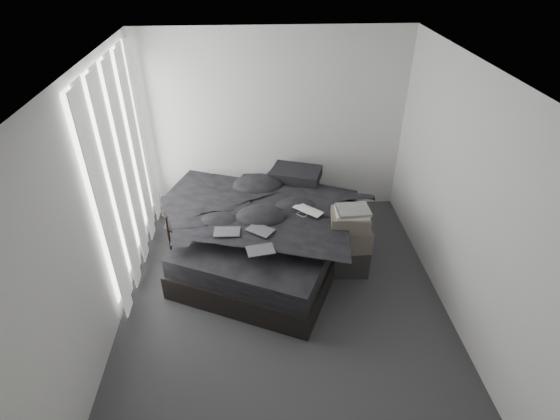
{
  "coord_description": "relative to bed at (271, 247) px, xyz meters",
  "views": [
    {
      "loc": [
        -0.26,
        -3.57,
        3.6
      ],
      "look_at": [
        0.0,
        0.8,
        0.75
      ],
      "focal_mm": 28.0,
      "sensor_mm": 36.0,
      "label": 1
    }
  ],
  "objects": [
    {
      "name": "floor",
      "position": [
        0.11,
        -0.84,
        -0.16
      ],
      "size": [
        3.6,
        4.2,
        0.01
      ],
      "primitive_type": "cube",
      "color": "#343437",
      "rests_on": "ground"
    },
    {
      "name": "ceiling",
      "position": [
        0.11,
        -0.84,
        2.44
      ],
      "size": [
        3.6,
        4.2,
        0.01
      ],
      "primitive_type": "cube",
      "color": "white",
      "rests_on": "ground"
    },
    {
      "name": "wall_back",
      "position": [
        0.11,
        1.26,
        1.14
      ],
      "size": [
        3.6,
        0.01,
        2.6
      ],
      "primitive_type": "cube",
      "color": "silver",
      "rests_on": "ground"
    },
    {
      "name": "wall_front",
      "position": [
        0.11,
        -2.94,
        1.14
      ],
      "size": [
        3.6,
        0.01,
        2.6
      ],
      "primitive_type": "cube",
      "color": "silver",
      "rests_on": "ground"
    },
    {
      "name": "wall_left",
      "position": [
        -1.69,
        -0.84,
        1.14
      ],
      "size": [
        0.01,
        4.2,
        2.6
      ],
      "primitive_type": "cube",
      "color": "silver",
      "rests_on": "ground"
    },
    {
      "name": "wall_right",
      "position": [
        1.91,
        -0.84,
        1.14
      ],
      "size": [
        0.01,
        4.2,
        2.6
      ],
      "primitive_type": "cube",
      "color": "silver",
      "rests_on": "ground"
    },
    {
      "name": "window_left",
      "position": [
        -1.67,
        0.06,
        1.19
      ],
      "size": [
        0.02,
        2.0,
        2.3
      ],
      "primitive_type": "cube",
      "color": "white",
      "rests_on": "wall_left"
    },
    {
      "name": "curtain_left",
      "position": [
        -1.62,
        0.06,
        1.12
      ],
      "size": [
        0.06,
        2.12,
        2.48
      ],
      "primitive_type": "cube",
      "color": "white",
      "rests_on": "wall_left"
    },
    {
      "name": "bed",
      "position": [
        0.0,
        0.0,
        0.0
      ],
      "size": [
        2.53,
        2.81,
        0.31
      ],
      "primitive_type": "cube",
      "rotation": [
        0.0,
        0.0,
        -0.43
      ],
      "color": "black",
      "rests_on": "floor"
    },
    {
      "name": "mattress",
      "position": [
        0.0,
        0.0,
        0.28
      ],
      "size": [
        2.44,
        2.72,
        0.25
      ],
      "primitive_type": "cube",
      "rotation": [
        0.0,
        0.0,
        -0.43
      ],
      "color": "black",
      "rests_on": "bed"
    },
    {
      "name": "duvet",
      "position": [
        -0.02,
        -0.05,
        0.53
      ],
      "size": [
        2.35,
        2.48,
        0.27
      ],
      "primitive_type": "imported",
      "rotation": [
        0.0,
        0.0,
        -0.43
      ],
      "color": "black",
      "rests_on": "mattress"
    },
    {
      "name": "pillow_lower",
      "position": [
        0.32,
        0.83,
        0.48
      ],
      "size": [
        0.82,
        0.71,
        0.16
      ],
      "primitive_type": "cube",
      "rotation": [
        0.0,
        0.0,
        -0.43
      ],
      "color": "black",
      "rests_on": "mattress"
    },
    {
      "name": "pillow_upper",
      "position": [
        0.38,
        0.78,
        0.63
      ],
      "size": [
        0.75,
        0.63,
        0.14
      ],
      "primitive_type": "cube",
      "rotation": [
        0.0,
        0.0,
        -0.32
      ],
      "color": "black",
      "rests_on": "pillow_lower"
    },
    {
      "name": "laptop",
      "position": [
        0.41,
        -0.12,
        0.68
      ],
      "size": [
        0.43,
        0.42,
        0.03
      ],
      "primitive_type": "imported",
      "rotation": [
        0.0,
        0.0,
        -0.74
      ],
      "color": "silver",
      "rests_on": "duvet"
    },
    {
      "name": "comic_a",
      "position": [
        -0.51,
        -0.44,
        0.67
      ],
      "size": [
        0.3,
        0.2,
        0.01
      ],
      "primitive_type": "cube",
      "rotation": [
        0.0,
        0.0,
        -0.04
      ],
      "color": "black",
      "rests_on": "duvet"
    },
    {
      "name": "comic_b",
      "position": [
        -0.13,
        -0.43,
        0.68
      ],
      "size": [
        0.35,
        0.32,
        0.01
      ],
      "primitive_type": "cube",
      "rotation": [
        0.0,
        0.0,
        -0.63
      ],
      "color": "black",
      "rests_on": "duvet"
    },
    {
      "name": "comic_c",
      "position": [
        -0.14,
        -0.79,
        0.69
      ],
      "size": [
        0.32,
        0.24,
        0.01
      ],
      "primitive_type": "cube",
      "rotation": [
        0.0,
        0.0,
        0.19
      ],
      "color": "black",
      "rests_on": "duvet"
    },
    {
      "name": "side_stand",
      "position": [
        -1.19,
        0.22,
        0.15
      ],
      "size": [
        0.41,
        0.41,
        0.62
      ],
      "primitive_type": "cylinder",
      "rotation": [
        0.0,
        0.0,
        0.27
      ],
      "color": "black",
      "rests_on": "floor"
    },
    {
      "name": "papers",
      "position": [
        -1.18,
        0.21,
        0.47
      ],
      "size": [
        0.29,
        0.26,
        0.01
      ],
      "primitive_type": "cube",
      "rotation": [
        0.0,
        0.0,
        0.44
      ],
      "color": "white",
      "rests_on": "side_stand"
    },
    {
      "name": "floor_books",
      "position": [
        -1.16,
        0.33,
        -0.08
      ],
      "size": [
        0.21,
        0.25,
        0.15
      ],
      "primitive_type": "cube",
      "rotation": [
        0.0,
        0.0,
        -0.32
      ],
      "color": "black",
      "rests_on": "floor"
    },
    {
      "name": "box_lower",
      "position": [
        0.92,
        -0.29,
        0.03
      ],
      "size": [
        0.52,
        0.42,
        0.36
      ],
      "primitive_type": "cube",
      "rotation": [
        0.0,
        0.0,
        -0.06
      ],
      "color": "black",
      "rests_on": "floor"
    },
    {
      "name": "box_mid",
      "position": [
        0.93,
        -0.3,
        0.35
      ],
      "size": [
        0.46,
        0.37,
        0.28
      ],
      "primitive_type": "cube",
      "rotation": [
        0.0,
        0.0,
        0.01
      ],
      "color": "#544B42",
      "rests_on": "box_lower"
    },
    {
      "name": "box_upper",
      "position": [
        0.91,
        -0.29,
        0.58
      ],
      "size": [
        0.48,
        0.4,
        0.19
      ],
      "primitive_type": "cube",
      "rotation": [
        0.0,
        0.0,
        -0.12
      ],
      "color": "#544B42",
      "rests_on": "box_mid"
    },
    {
      "name": "art_book_white",
      "position": [
        0.92,
        -0.29,
        0.7
      ],
      "size": [
        0.39,
        0.32,
        0.04
      ],
      "primitive_type": "cube",
      "rotation": [
        0.0,
        0.0,
        -0.06
      ],
      "color": "silver",
      "rests_on": "box_upper"
    },
    {
      "name": "art_book_snake",
      "position": [
        0.93,
        -0.3,
        0.74
      ],
      "size": [
        0.38,
        0.3,
        0.03
      ],
      "primitive_type": "cube",
      "rotation": [
        0.0,
        0.0,
        0.04
      ],
      "color": "silver",
      "rests_on": "art_book_white"
    }
  ]
}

